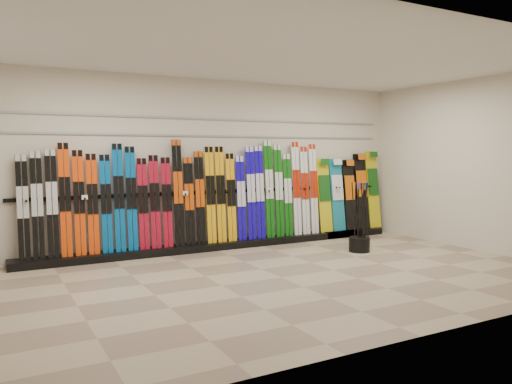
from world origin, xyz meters
TOP-DOWN VIEW (x-y plane):
  - floor at (0.00, 0.00)m, footprint 8.00×8.00m
  - back_wall at (0.00, 2.50)m, footprint 8.00×0.00m
  - right_wall at (4.00, 0.00)m, footprint 0.00×5.00m
  - ceiling at (0.00, 0.00)m, footprint 8.00×8.00m
  - ski_rack_base at (0.22, 2.28)m, footprint 8.00×0.40m
  - skis at (-0.42, 2.30)m, footprint 5.37×0.18m
  - snowboards at (3.11, 2.36)m, footprint 1.57×0.25m
  - pole_bin at (2.12, 0.88)m, footprint 0.36×0.36m
  - ski_poles at (2.13, 0.86)m, footprint 0.28×0.24m
  - slatwall_rail_0 at (0.00, 2.48)m, footprint 7.60×0.02m
  - slatwall_rail_1 at (0.00, 2.48)m, footprint 7.60×0.02m

SIDE VIEW (x-z plane):
  - floor at x=0.00m, z-range 0.00..0.00m
  - ski_rack_base at x=0.22m, z-range 0.00..0.12m
  - pole_bin at x=2.12m, z-range 0.00..0.25m
  - ski_poles at x=2.13m, z-range 0.02..1.20m
  - snowboards at x=3.11m, z-range 0.07..1.68m
  - skis at x=-0.42m, z-range 0.04..1.85m
  - back_wall at x=0.00m, z-range -2.50..5.50m
  - right_wall at x=4.00m, z-range -1.00..4.00m
  - slatwall_rail_0 at x=0.00m, z-range 1.98..2.02m
  - slatwall_rail_1 at x=0.00m, z-range 2.28..2.31m
  - ceiling at x=0.00m, z-range 3.00..3.00m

